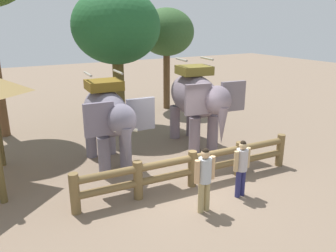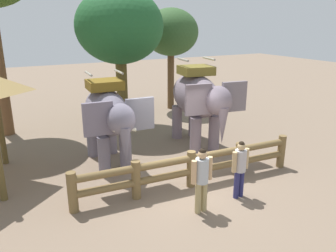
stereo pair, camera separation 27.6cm
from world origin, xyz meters
name	(u,v)px [view 2 (the right image)]	position (x,y,z in m)	size (l,w,h in m)	color
ground_plane	(193,188)	(0.00, 0.00, 0.00)	(60.00, 60.00, 0.00)	#7A6653
log_fence	(191,166)	(0.00, 0.13, 0.60)	(6.69, 0.65, 1.05)	brown
elephant_near_left	(108,115)	(-1.54, 2.55, 1.69)	(2.00, 3.50, 3.00)	slate
elephant_center	(198,99)	(1.87, 2.73, 1.81)	(2.14, 3.81, 3.22)	slate
tourist_woman_in_black	(202,176)	(-0.48, -1.12, 0.96)	(0.59, 0.34, 1.65)	tan
tourist_man_in_blue	(240,165)	(0.80, -0.98, 0.91)	(0.55, 0.34, 1.57)	navy
tree_far_left	(119,27)	(0.32, 6.33, 4.21)	(3.59, 3.59, 5.79)	brown
tree_back_center	(171,33)	(3.70, 8.20, 3.88)	(2.76, 2.76, 5.10)	brown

